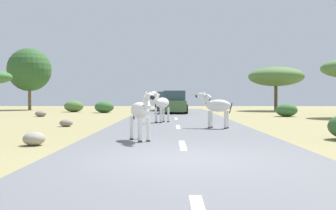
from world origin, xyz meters
The scene contains 16 objects.
ground_plane centered at (0.00, 0.00, 0.00)m, with size 90.00×90.00×0.00m, color #8E8456.
road centered at (0.09, 0.00, 0.03)m, with size 6.00×64.00×0.05m, color slate.
lane_markings centered at (0.09, -1.00, 0.05)m, with size 0.16×56.00×0.01m.
zebra_0 centered at (-1.09, 3.01, 0.92)m, with size 0.92×1.43×1.46m.
zebra_1 centered at (-0.69, 10.74, 1.01)m, with size 1.06×1.55×1.60m.
zebra_2 centered at (1.63, 7.40, 0.95)m, with size 1.49×0.93×1.51m.
car_0 centered at (-0.61, 26.95, 0.85)m, with size 2.06×4.36×1.74m.
car_1 centered at (0.09, 21.40, 0.85)m, with size 2.11×4.38×1.74m.
tree_1 centered at (-14.44, 29.88, 4.04)m, with size 4.32×4.32×6.21m.
tree_2 centered at (9.70, 27.59, 3.21)m, with size 5.15×5.15×4.12m.
bush_0 centered at (-8.66, 24.75, 0.50)m, with size 1.66×1.49×1.00m, color #4C7038.
bush_1 centered at (-5.72, 23.16, 0.48)m, with size 1.59×1.43×0.95m, color #386633.
bush_3 centered at (7.54, 17.34, 0.43)m, with size 1.45×1.30×0.87m, color #386633.
rock_1 centered at (-4.89, 8.85, 0.16)m, with size 0.59×0.54×0.32m, color gray.
rock_2 centered at (-8.92, 17.17, 0.20)m, with size 0.74×0.74×0.40m, color gray.
rock_3 centered at (-3.96, 2.36, 0.19)m, with size 0.59×0.61×0.37m, color gray.
Camera 1 is at (-0.22, -7.84, 1.34)m, focal length 40.16 mm.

